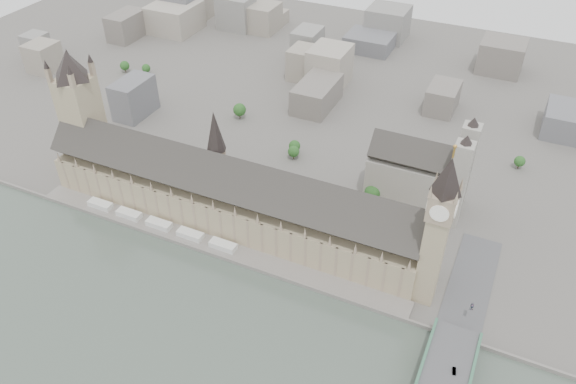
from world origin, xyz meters
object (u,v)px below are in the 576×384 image
at_px(westminster_abbey, 421,174).
at_px(car_silver, 454,371).
at_px(victoria_tower, 81,110).
at_px(car_approach, 472,307).
at_px(palace_of_westminster, 228,196).
at_px(elizabeth_tower, 439,223).

xyz_separation_m(westminster_abbey, car_silver, (54.56, -139.06, -14.09)).
xyz_separation_m(victoria_tower, westminster_abbey, (232.92, 69.00, -30.12)).
bearing_deg(victoria_tower, westminster_abbey, 16.50).
relative_size(car_silver, car_approach, 1.04).
bearing_deg(car_approach, westminster_abbey, 119.85).
bearing_deg(palace_of_westminster, car_silver, -21.07).
bearing_deg(car_approach, elizabeth_tower, 167.10).
height_order(palace_of_westminster, westminster_abbey, westminster_abbey).
xyz_separation_m(palace_of_westminster, car_silver, (165.49, -63.76, -11.71)).
bearing_deg(elizabeth_tower, palace_of_westminster, 175.15).
bearing_deg(westminster_abbey, elizabeth_tower, -72.71).
xyz_separation_m(car_silver, car_approach, (0.33, 46.04, -0.11)).
xyz_separation_m(palace_of_westminster, elizabeth_tower, (138.00, -11.70, 35.38)).
distance_m(victoria_tower, westminster_abbey, 244.79).
bearing_deg(palace_of_westminster, elizabeth_tower, -4.85).
relative_size(palace_of_westminster, westminster_abbey, 3.90).
bearing_deg(westminster_abbey, victoria_tower, -163.50).
distance_m(palace_of_westminster, car_approach, 167.18).
relative_size(palace_of_westminster, elizabeth_tower, 2.47).
distance_m(elizabeth_tower, westminster_abbey, 96.91).
bearing_deg(victoria_tower, elizabeth_tower, -3.96).
distance_m(victoria_tower, car_silver, 299.18).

